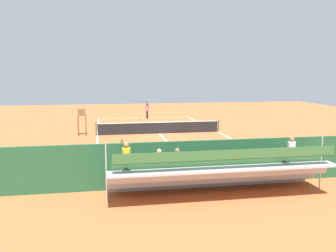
% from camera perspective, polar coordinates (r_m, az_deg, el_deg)
% --- Properties ---
extents(ground_plane, '(60.00, 60.00, 0.00)m').
position_cam_1_polar(ground_plane, '(29.79, -1.39, -1.19)').
color(ground_plane, '#BC6033').
extents(court_line_markings, '(10.10, 22.20, 0.01)m').
position_cam_1_polar(court_line_markings, '(29.83, -1.40, -1.18)').
color(court_line_markings, white).
rests_on(court_line_markings, ground).
extents(tennis_net, '(10.30, 0.10, 1.07)m').
position_cam_1_polar(tennis_net, '(29.72, -1.39, -0.24)').
color(tennis_net, black).
rests_on(tennis_net, ground).
extents(backdrop_wall, '(18.00, 0.16, 2.00)m').
position_cam_1_polar(backdrop_wall, '(16.19, 6.44, -5.72)').
color(backdrop_wall, '#235633').
rests_on(backdrop_wall, ground).
extents(bleacher_stand, '(9.06, 2.40, 2.48)m').
position_cam_1_polar(bleacher_stand, '(14.99, 8.14, -7.10)').
color(bleacher_stand, '#B2B2B7').
rests_on(bleacher_stand, ground).
extents(umpire_chair, '(0.67, 0.67, 2.14)m').
position_cam_1_polar(umpire_chair, '(29.51, -13.44, 1.07)').
color(umpire_chair, brown).
rests_on(umpire_chair, ground).
extents(courtside_bench, '(1.80, 0.40, 0.93)m').
position_cam_1_polar(courtside_bench, '(17.45, 10.50, -6.28)').
color(courtside_bench, '#234C2D').
rests_on(courtside_bench, ground).
extents(equipment_bag, '(0.90, 0.36, 0.36)m').
position_cam_1_polar(equipment_bag, '(16.84, 4.32, -8.03)').
color(equipment_bag, '#334C8C').
rests_on(equipment_bag, ground).
extents(tennis_player, '(0.42, 0.55, 1.93)m').
position_cam_1_polar(tennis_player, '(39.72, -3.31, 2.65)').
color(tennis_player, black).
rests_on(tennis_player, ground).
extents(tennis_racket, '(0.57, 0.32, 0.03)m').
position_cam_1_polar(tennis_racket, '(39.50, -4.94, 1.14)').
color(tennis_racket, black).
rests_on(tennis_racket, ground).
extents(tennis_ball_near, '(0.07, 0.07, 0.07)m').
position_cam_1_polar(tennis_ball_near, '(36.01, -1.85, 0.50)').
color(tennis_ball_near, '#CCDB33').
rests_on(tennis_ball_near, ground).
extents(line_judge, '(0.43, 0.55, 1.93)m').
position_cam_1_polar(line_judge, '(16.55, -7.27, -5.37)').
color(line_judge, '#232328').
rests_on(line_judge, ground).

